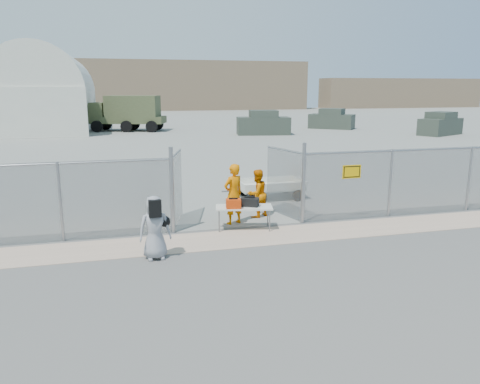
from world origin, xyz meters
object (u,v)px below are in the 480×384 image
object	(u,v)px
visitor	(155,228)
utility_trailer	(271,189)
security_worker_left	(233,194)
security_worker_right	(257,193)
folding_table	(244,218)

from	to	relation	value
visitor	utility_trailer	distance (m)	7.17
security_worker_left	security_worker_right	world-z (taller)	security_worker_left
folding_table	utility_trailer	world-z (taller)	utility_trailer
security_worker_right	folding_table	bearing A→B (deg)	30.14
utility_trailer	folding_table	bearing A→B (deg)	-119.96
security_worker_left	utility_trailer	size ratio (longest dim) A/B	0.60
security_worker_right	visitor	distance (m)	4.61
security_worker_right	utility_trailer	world-z (taller)	security_worker_right
security_worker_left	security_worker_right	size ratio (longest dim) A/B	1.20
folding_table	security_worker_left	size ratio (longest dim) A/B	0.88
security_worker_left	security_worker_right	distance (m)	1.10
visitor	security_worker_left	bearing A→B (deg)	39.72
visitor	security_worker_right	bearing A→B (deg)	37.05
utility_trailer	visitor	bearing A→B (deg)	-132.11
security_worker_left	utility_trailer	world-z (taller)	security_worker_left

